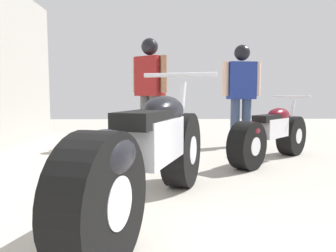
{
  "coord_description": "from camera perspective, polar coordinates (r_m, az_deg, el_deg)",
  "views": [
    {
      "loc": [
        -0.52,
        0.02,
        0.88
      ],
      "look_at": [
        -0.43,
        3.59,
        0.53
      ],
      "focal_mm": 35.3,
      "sensor_mm": 36.0,
      "label": 1
    }
  ],
  "objects": [
    {
      "name": "ground_plane",
      "position": [
        3.56,
        7.06,
        -8.76
      ],
      "size": [
        16.51,
        16.51,
        0.0
      ],
      "primitive_type": "plane",
      "color": "#A8A399"
    },
    {
      "name": "motorcycle_maroon_cruiser",
      "position": [
        2.34,
        -2.96,
        -5.0
      ],
      "size": [
        1.02,
        2.24,
        1.07
      ],
      "color": "black",
      "rests_on": "ground_plane"
    },
    {
      "name": "motorcycle_black_naked",
      "position": [
        4.48,
        17.28,
        -1.48
      ],
      "size": [
        1.43,
        1.47,
        0.86
      ],
      "color": "black",
      "rests_on": "ground_plane"
    },
    {
      "name": "mechanic_in_blue",
      "position": [
        5.63,
        12.56,
        6.72
      ],
      "size": [
        0.67,
        0.29,
        1.68
      ],
      "color": "#384766",
      "rests_on": "ground_plane"
    },
    {
      "name": "mechanic_with_helmet",
      "position": [
        5.54,
        -3.15,
        7.56
      ],
      "size": [
        0.63,
        0.51,
        1.79
      ],
      "color": "#4C4C4C",
      "rests_on": "ground_plane"
    }
  ]
}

